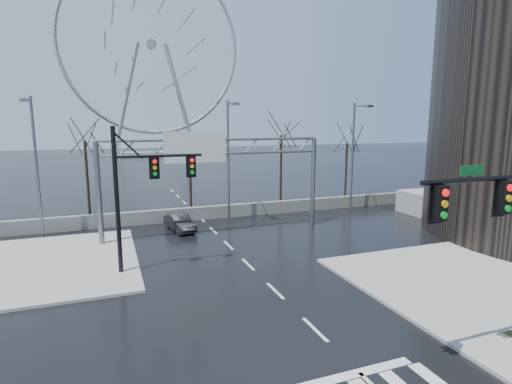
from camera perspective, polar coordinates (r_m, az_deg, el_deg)
name	(u,v)px	position (r m, az deg, el deg)	size (l,w,h in m)	color
ground	(315,330)	(16.99, 8.43, -18.86)	(260.00, 260.00, 0.00)	black
sidewalk_right_ext	(463,277)	(24.32, 27.44, -10.69)	(12.00, 10.00, 0.15)	gray
sidewalk_far	(47,264)	(26.47, -27.73, -9.09)	(10.00, 12.00, 0.15)	gray
barrier_wall	(202,213)	(34.63, -7.79, -3.00)	(52.00, 0.50, 1.10)	slate
signal_mast_far	(139,186)	(22.23, -16.44, 0.86)	(4.72, 0.41, 8.00)	black
sign_gantry	(211,165)	(28.95, -6.49, 3.85)	(16.36, 0.40, 7.60)	slate
streetlight_left	(35,156)	(31.55, -29.04, 4.46)	(0.50, 2.55, 10.00)	slate
streetlight_mid	(229,152)	(32.60, -3.83, 5.78)	(0.50, 2.55, 10.00)	slate
streetlight_right	(355,149)	(37.85, 13.93, 6.05)	(0.50, 2.55, 10.00)	slate
tree_left	(85,150)	(36.57, -23.21, 5.58)	(3.75, 3.75, 7.50)	black
tree_center	(190,155)	(38.31, -9.46, 5.17)	(3.25, 3.25, 6.50)	black
tree_right	(281,143)	(40.04, 3.61, 6.97)	(3.90, 3.90, 7.80)	black
tree_far_right	(347,149)	(44.38, 12.85, 5.97)	(3.40, 3.40, 6.80)	black
ferris_wheel	(152,52)	(110.18, -14.68, 18.78)	(45.00, 6.00, 50.91)	gray
car	(180,223)	(31.26, -10.83, -4.32)	(1.32, 3.79, 1.25)	black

